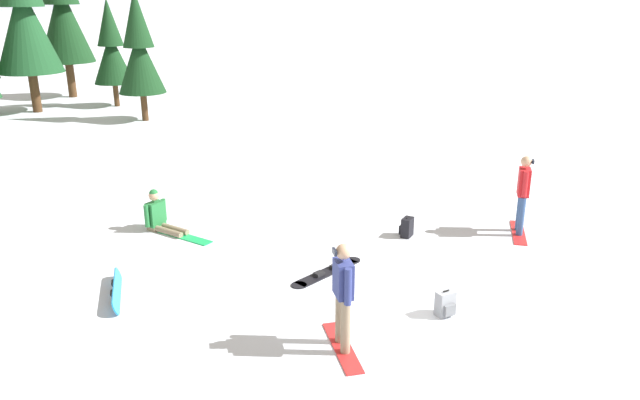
{
  "coord_description": "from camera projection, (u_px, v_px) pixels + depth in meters",
  "views": [
    {
      "loc": [
        -5.07,
        -7.98,
        5.32
      ],
      "look_at": [
        -0.5,
        3.7,
        1.0
      ],
      "focal_mm": 34.61,
      "sensor_mm": 36.0,
      "label": 1
    }
  ],
  "objects": [
    {
      "name": "pine_tree_broad",
      "position": [
        139.0,
        51.0,
        25.23
      ],
      "size": [
        1.94,
        1.94,
        5.33
      ],
      "color": "#472D19",
      "rests_on": "ground_plane"
    },
    {
      "name": "backpack_black",
      "position": [
        407.0,
        227.0,
        13.88
      ],
      "size": [
        0.38,
        0.37,
        0.47
      ],
      "color": "black",
      "rests_on": "ground_plane"
    },
    {
      "name": "ground_plane",
      "position": [
        426.0,
        318.0,
        10.51
      ],
      "size": [
        800.0,
        800.0,
        0.0
      ],
      "primitive_type": "plane",
      "color": "silver"
    },
    {
      "name": "snowboarder_background",
      "position": [
        161.0,
        217.0,
        14.17
      ],
      "size": [
        1.32,
        1.64,
        0.97
      ],
      "color": "gray",
      "rests_on": "ground_plane"
    },
    {
      "name": "pine_tree_leaning",
      "position": [
        62.0,
        9.0,
        30.42
      ],
      "size": [
        2.67,
        2.67,
        8.02
      ],
      "color": "#472D19",
      "rests_on": "ground_plane"
    },
    {
      "name": "pine_tree_tall",
      "position": [
        23.0,
        11.0,
        26.57
      ],
      "size": [
        2.81,
        2.81,
        8.02
      ],
      "color": "#472D19",
      "rests_on": "ground_plane"
    },
    {
      "name": "snowboarder_midground",
      "position": [
        523.0,
        193.0,
        13.82
      ],
      "size": [
        1.07,
        1.4,
        1.82
      ],
      "color": "red",
      "rests_on": "ground_plane"
    },
    {
      "name": "backpack_grey",
      "position": [
        446.0,
        304.0,
        10.52
      ],
      "size": [
        0.34,
        0.29,
        0.47
      ],
      "color": "gray",
      "rests_on": "ground_plane"
    },
    {
      "name": "loose_snowboard_near_right",
      "position": [
        327.0,
        272.0,
        12.16
      ],
      "size": [
        1.81,
        1.05,
        0.09
      ],
      "color": "black",
      "rests_on": "ground_plane"
    },
    {
      "name": "pine_tree_short",
      "position": [
        111.0,
        48.0,
        28.49
      ],
      "size": [
        1.83,
        1.83,
        4.92
      ],
      "color": "#472D19",
      "rests_on": "ground_plane"
    },
    {
      "name": "loose_snowboard_far_spare",
      "position": [
        116.0,
        290.0,
        11.19
      ],
      "size": [
        0.29,
        1.67,
        0.25
      ],
      "color": "#1E8CD8",
      "rests_on": "ground_plane"
    },
    {
      "name": "snowboarder_foreground",
      "position": [
        343.0,
        294.0,
        9.32
      ],
      "size": [
        0.49,
        1.52,
        1.76
      ],
      "color": "red",
      "rests_on": "ground_plane"
    }
  ]
}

